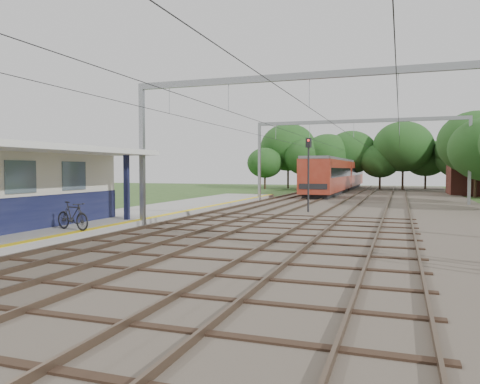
% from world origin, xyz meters
% --- Properties ---
extents(ballast_bed, '(18.00, 90.00, 0.10)m').
position_xyz_m(ballast_bed, '(4.00, 30.00, 0.05)').
color(ballast_bed, '#473D33').
rests_on(ballast_bed, ground).
extents(platform, '(5.00, 52.00, 0.35)m').
position_xyz_m(platform, '(-7.50, 14.00, 0.17)').
color(platform, gray).
rests_on(platform, ground).
extents(yellow_stripe, '(0.45, 52.00, 0.01)m').
position_xyz_m(yellow_stripe, '(-5.25, 14.00, 0.35)').
color(yellow_stripe, yellow).
rests_on(yellow_stripe, platform).
extents(rail_tracks, '(11.80, 88.00, 0.15)m').
position_xyz_m(rail_tracks, '(1.50, 30.00, 0.18)').
color(rail_tracks, brown).
rests_on(rail_tracks, ballast_bed).
extents(catenary_system, '(17.22, 88.00, 7.00)m').
position_xyz_m(catenary_system, '(3.39, 25.28, 5.51)').
color(catenary_system, gray).
rests_on(catenary_system, ground).
extents(tree_band, '(31.72, 30.88, 8.82)m').
position_xyz_m(tree_band, '(3.84, 57.12, 4.92)').
color(tree_band, '#382619').
rests_on(tree_band, ground).
extents(bicycle, '(2.03, 1.01, 1.17)m').
position_xyz_m(bicycle, '(-5.78, 10.78, 0.94)').
color(bicycle, black).
rests_on(bicycle, platform).
extents(train, '(3.03, 37.76, 3.98)m').
position_xyz_m(train, '(-0.50, 55.74, 2.21)').
color(train, black).
rests_on(train, ballast_bed).
extents(signal_post, '(0.37, 0.32, 4.85)m').
position_xyz_m(signal_post, '(1.35, 24.73, 3.18)').
color(signal_post, black).
rests_on(signal_post, ground).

